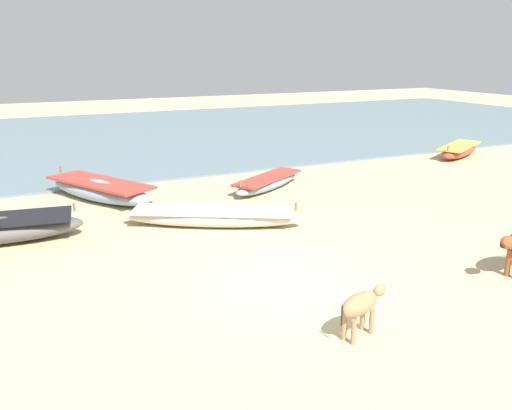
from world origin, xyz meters
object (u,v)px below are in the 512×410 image
Objects in this scene: fishing_boat_3 at (459,150)px; calf_near_tan at (361,305)px; fishing_boat_4 at (100,190)px; fishing_boat_0 at (213,217)px; fishing_boat_5 at (268,182)px.

fishing_boat_3 is 3.22× the size of calf_near_tan.
fishing_boat_4 is 9.76m from calf_near_tan.
calf_near_tan is (2.18, -9.51, 0.20)m from fishing_boat_4.
fishing_boat_0 is 12.98m from fishing_boat_3.
fishing_boat_4 is 3.84× the size of calf_near_tan.
fishing_boat_4 is 5.02m from fishing_boat_5.
fishing_boat_0 is 1.05× the size of fishing_boat_4.
fishing_boat_3 is 0.84× the size of fishing_boat_4.
fishing_boat_4 is 1.28× the size of fishing_boat_5.
fishing_boat_5 is (-9.47, -1.42, -0.04)m from fishing_boat_3.
calf_near_tan reaches higher than fishing_boat_0.
calf_near_tan is (0.11, -5.89, 0.28)m from fishing_boat_0.
fishing_boat_5 is 3.00× the size of calf_near_tan.
fishing_boat_0 is 4.01× the size of calf_near_tan.
fishing_boat_3 is 1.08× the size of fishing_boat_5.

